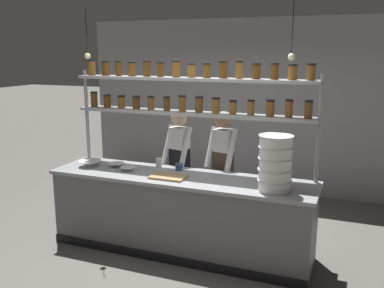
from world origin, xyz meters
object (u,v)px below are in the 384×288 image
object	(u,v)px
chef_center	(223,166)
serving_cup_by_board	(159,163)
prep_bowl_center_front	(128,169)
serving_cup_front	(179,167)
spice_shelf_unit	(191,97)
prep_bowl_center_back	(117,165)
container_stack	(275,163)
chef_left	(179,163)
cutting_board	(169,177)
prep_bowl_near_left	(90,163)

from	to	relation	value
chef_center	serving_cup_by_board	xyz separation A→B (m)	(-0.73, -0.33, 0.05)
chef_center	prep_bowl_center_front	size ratio (longest dim) A/B	8.81
chef_center	serving_cup_front	world-z (taller)	chef_center
spice_shelf_unit	prep_bowl_center_back	xyz separation A→B (m)	(-0.88, -0.27, -0.85)
prep_bowl_center_front	serving_cup_front	xyz separation A→B (m)	(0.56, 0.26, 0.02)
chef_center	container_stack	size ratio (longest dim) A/B	2.78
container_stack	chef_center	bearing A→B (deg)	137.54
container_stack	serving_cup_front	distance (m)	1.29
chef_left	cutting_board	distance (m)	0.69
prep_bowl_center_front	chef_center	bearing A→B (deg)	32.17
container_stack	serving_cup_front	bearing A→B (deg)	163.98
serving_cup_front	container_stack	bearing A→B (deg)	-16.02
container_stack	prep_bowl_center_back	world-z (taller)	container_stack
prep_bowl_center_back	serving_cup_front	world-z (taller)	serving_cup_front
chef_center	prep_bowl_near_left	distance (m)	1.66
chef_left	container_stack	size ratio (longest dim) A/B	2.76
container_stack	prep_bowl_center_back	bearing A→B (deg)	174.47
prep_bowl_near_left	chef_center	bearing A→B (deg)	21.91
chef_center	serving_cup_front	bearing A→B (deg)	-127.07
chef_center	container_stack	world-z (taller)	chef_center
chef_left	prep_bowl_center_back	bearing A→B (deg)	-126.19
prep_bowl_center_back	serving_cup_by_board	xyz separation A→B (m)	(0.48, 0.19, 0.03)
serving_cup_by_board	prep_bowl_center_back	bearing A→B (deg)	-157.96
cutting_board	prep_bowl_near_left	world-z (taller)	prep_bowl_near_left
container_stack	serving_cup_by_board	distance (m)	1.58
cutting_board	serving_cup_by_board	world-z (taller)	serving_cup_by_board
prep_bowl_near_left	prep_bowl_center_front	size ratio (longest dim) A/B	1.56
cutting_board	prep_bowl_near_left	size ratio (longest dim) A/B	1.40
chef_left	prep_bowl_center_front	world-z (taller)	chef_left
cutting_board	prep_bowl_center_front	xyz separation A→B (m)	(-0.57, 0.08, 0.01)
serving_cup_by_board	cutting_board	bearing A→B (deg)	-50.83
container_stack	prep_bowl_center_front	bearing A→B (deg)	177.11
spice_shelf_unit	prep_bowl_center_front	xyz separation A→B (m)	(-0.66, -0.37, -0.85)
container_stack	prep_bowl_center_front	xyz separation A→B (m)	(-1.77, 0.09, -0.27)
chef_left	serving_cup_by_board	size ratio (longest dim) A/B	14.58
cutting_board	prep_bowl_center_back	distance (m)	0.81
container_stack	cutting_board	xyz separation A→B (m)	(-1.20, 0.01, -0.28)
serving_cup_by_board	chef_center	bearing A→B (deg)	24.18
spice_shelf_unit	prep_bowl_center_front	world-z (taller)	spice_shelf_unit
cutting_board	serving_cup_front	distance (m)	0.34
spice_shelf_unit	prep_bowl_center_back	world-z (taller)	spice_shelf_unit
cutting_board	serving_cup_front	size ratio (longest dim) A/B	4.49
cutting_board	serving_cup_by_board	xyz separation A→B (m)	(-0.31, 0.38, 0.04)
prep_bowl_near_left	prep_bowl_center_front	distance (m)	0.54
chef_left	serving_cup_front	bearing A→B (deg)	-51.04
spice_shelf_unit	serving_cup_by_board	world-z (taller)	spice_shelf_unit
chef_left	container_stack	bearing A→B (deg)	-10.66
spice_shelf_unit	serving_cup_front	bearing A→B (deg)	-133.77
container_stack	cutting_board	bearing A→B (deg)	179.51
chef_center	serving_cup_front	size ratio (longest dim) A/B	18.12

